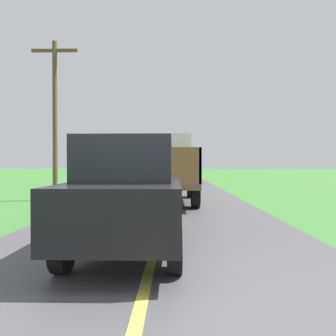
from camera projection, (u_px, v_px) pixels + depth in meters
ground_plane at (147, 283)px, 4.12m from camera, size 200.00×200.00×0.00m
road_surface at (147, 280)px, 4.12m from camera, size 6.40×120.00×0.08m
centre_line at (147, 277)px, 4.12m from camera, size 0.14×108.00×0.01m
banana_truck_near at (167, 166)px, 13.08m from camera, size 2.38×5.82×2.80m
banana_truck_far at (170, 165)px, 25.20m from camera, size 2.38×5.81×2.80m
utility_pole_roadside at (55, 114)px, 13.56m from camera, size 1.99×0.20×6.89m
following_car at (131, 193)px, 5.49m from camera, size 1.74×4.10×1.92m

